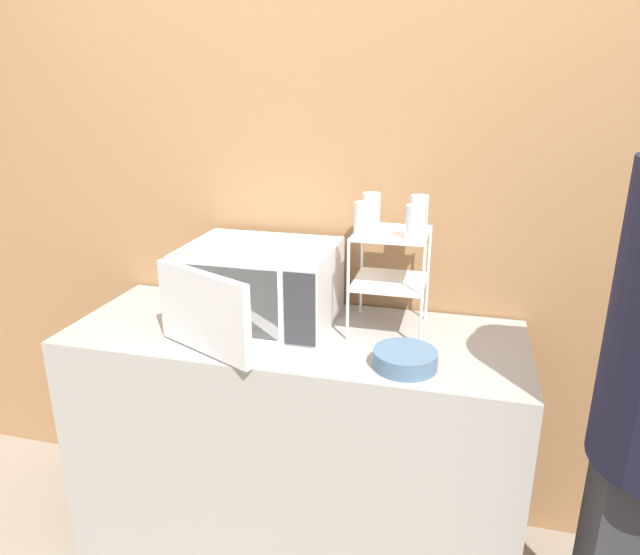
% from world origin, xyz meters
% --- Properties ---
extents(wall_back, '(8.00, 0.06, 2.60)m').
position_xyz_m(wall_back, '(0.00, 0.65, 1.30)').
color(wall_back, '#9E7047').
rests_on(wall_back, ground_plane).
extents(counter, '(1.60, 0.61, 0.92)m').
position_xyz_m(counter, '(0.00, 0.30, 0.46)').
color(counter, '#9E9993').
rests_on(counter, ground_plane).
extents(microwave, '(0.54, 0.61, 0.28)m').
position_xyz_m(microwave, '(-0.15, 0.36, 1.06)').
color(microwave, silver).
rests_on(microwave, counter).
extents(dish_rack, '(0.25, 0.26, 0.36)m').
position_xyz_m(dish_rack, '(0.32, 0.41, 1.18)').
color(dish_rack, white).
rests_on(dish_rack, counter).
extents(glass_front_left, '(0.06, 0.06, 0.11)m').
position_xyz_m(glass_front_left, '(0.23, 0.33, 1.33)').
color(glass_front_left, silver).
rests_on(glass_front_left, dish_rack).
extents(glass_back_right, '(0.06, 0.06, 0.11)m').
position_xyz_m(glass_back_right, '(0.40, 0.49, 1.33)').
color(glass_back_right, silver).
rests_on(glass_back_right, dish_rack).
extents(glass_front_right, '(0.06, 0.06, 0.11)m').
position_xyz_m(glass_front_right, '(0.40, 0.32, 1.33)').
color(glass_front_right, silver).
rests_on(glass_front_right, dish_rack).
extents(glass_back_left, '(0.06, 0.06, 0.11)m').
position_xyz_m(glass_back_left, '(0.23, 0.50, 1.33)').
color(glass_back_left, silver).
rests_on(glass_back_left, dish_rack).
extents(bowl, '(0.20, 0.20, 0.06)m').
position_xyz_m(bowl, '(0.41, 0.13, 0.95)').
color(bowl, slate).
rests_on(bowl, counter).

